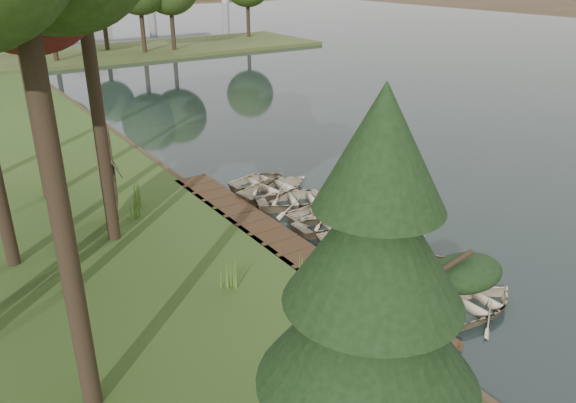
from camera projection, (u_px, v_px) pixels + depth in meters
ground at (314, 236)px, 22.06m from camera, size 300.00×300.00×0.00m
water at (445, 76)px, 52.68m from camera, size 130.00×200.00×0.05m
boardwalk at (280, 243)px, 21.18m from camera, size 1.60×16.00×0.30m
peninsula at (111, 53)px, 64.19m from camera, size 50.00×14.00×0.45m
rowboat_0 at (479, 302)px, 17.13m from camera, size 3.15×2.32×0.63m
rowboat_1 at (446, 280)px, 18.28m from camera, size 3.35×2.49×0.67m
rowboat_2 at (403, 262)px, 19.36m from camera, size 4.00×3.44×0.70m
rowboat_3 at (382, 243)px, 20.56m from camera, size 4.27×3.53×0.77m
rowboat_4 at (359, 234)px, 21.40m from camera, size 3.73×3.06×0.67m
rowboat_5 at (334, 219)px, 22.57m from camera, size 3.56×2.55×0.74m
rowboat_6 at (322, 210)px, 23.43m from camera, size 3.15×2.32×0.63m
rowboat_7 at (299, 197)px, 24.52m from camera, size 4.48×3.80×0.79m
rowboat_8 at (275, 186)px, 25.74m from camera, size 4.09×3.18×0.78m
rowboat_9 at (259, 179)px, 26.79m from camera, size 3.09×2.28×0.62m
stored_rowboat at (115, 209)px, 22.75m from camera, size 4.27×3.36×0.80m
pine_tree at (374, 276)px, 8.78m from camera, size 3.80×3.80×8.18m
reeds_0 at (305, 270)px, 18.11m from camera, size 0.60×0.60×0.98m
reeds_1 at (228, 276)px, 17.72m from camera, size 0.60×0.60×1.01m
reeds_2 at (135, 205)px, 22.69m from camera, size 0.60×0.60×1.11m
reeds_3 at (138, 195)px, 23.81m from camera, size 0.60×0.60×1.07m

